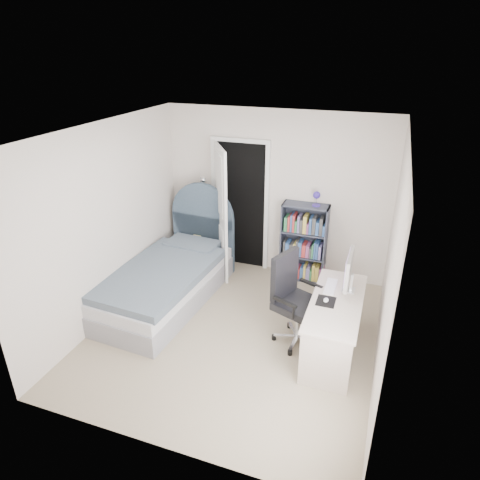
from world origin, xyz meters
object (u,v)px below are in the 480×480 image
(nightstand, at_px, (199,248))
(desk, at_px, (334,323))
(floor_lamp, at_px, (204,228))
(bed, at_px, (169,278))
(bookcase, at_px, (304,245))
(office_chair, at_px, (293,295))

(nightstand, distance_m, desk, 2.69)
(floor_lamp, bearing_deg, bed, -90.32)
(floor_lamp, relative_size, bookcase, 1.03)
(floor_lamp, bearing_deg, office_chair, -39.63)
(bookcase, bearing_deg, desk, -66.30)
(nightstand, bearing_deg, bed, -90.88)
(nightstand, relative_size, floor_lamp, 0.38)
(nightstand, xyz_separation_m, office_chair, (1.82, -1.28, 0.26))
(nightstand, distance_m, floor_lamp, 0.33)
(bookcase, relative_size, desk, 1.01)
(floor_lamp, xyz_separation_m, desk, (2.34, -1.57, -0.22))
(desk, relative_size, office_chair, 1.25)
(bookcase, bearing_deg, office_chair, -83.27)
(desk, bearing_deg, bed, 170.66)
(nightstand, xyz_separation_m, desk, (2.33, -1.34, 0.02))
(desk, height_order, office_chair, desk)
(bookcase, distance_m, office_chair, 1.53)
(nightstand, height_order, office_chair, office_chair)
(bed, height_order, office_chair, bed)
(bed, height_order, floor_lamp, floor_lamp)
(nightstand, relative_size, bookcase, 0.39)
(office_chair, bearing_deg, bed, 169.88)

